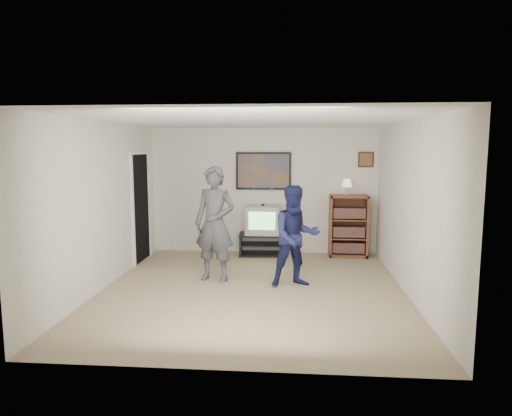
# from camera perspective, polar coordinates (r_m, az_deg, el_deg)

# --- Properties ---
(room_shell) EXTENTS (4.51, 5.00, 2.51)m
(room_shell) POSITION_cam_1_polar(r_m,az_deg,el_deg) (7.01, -0.20, 0.48)
(room_shell) COLOR #7B6A4E
(room_shell) RESTS_ON ground
(media_stand) EXTENTS (0.89, 0.53, 0.43)m
(media_stand) POSITION_cam_1_polar(r_m,az_deg,el_deg) (9.03, 0.66, -4.55)
(media_stand) COLOR black
(media_stand) RESTS_ON room_shell
(crt_television) EXTENTS (0.66, 0.56, 0.55)m
(crt_television) POSITION_cam_1_polar(r_m,az_deg,el_deg) (8.94, 0.86, -1.47)
(crt_television) COLOR #9A9B96
(crt_television) RESTS_ON media_stand
(bookshelf) EXTENTS (0.73, 0.42, 1.20)m
(bookshelf) POSITION_cam_1_polar(r_m,az_deg,el_deg) (9.05, 11.45, -2.20)
(bookshelf) COLOR #512A18
(bookshelf) RESTS_ON room_shell
(table_lamp) EXTENTS (0.20, 0.20, 0.32)m
(table_lamp) POSITION_cam_1_polar(r_m,az_deg,el_deg) (8.92, 11.31, 2.56)
(table_lamp) COLOR beige
(table_lamp) RESTS_ON bookshelf
(person_tall) EXTENTS (0.76, 0.60, 1.83)m
(person_tall) POSITION_cam_1_polar(r_m,az_deg,el_deg) (7.24, -5.18, -1.99)
(person_tall) COLOR #404043
(person_tall) RESTS_ON room_shell
(person_short) EXTENTS (0.89, 0.77, 1.55)m
(person_short) POSITION_cam_1_polar(r_m,az_deg,el_deg) (6.97, 4.97, -3.53)
(person_short) COLOR #191C44
(person_short) RESTS_ON room_shell
(controller_left) EXTENTS (0.06, 0.13, 0.04)m
(controller_left) POSITION_cam_1_polar(r_m,az_deg,el_deg) (7.42, -5.33, 0.06)
(controller_left) COLOR white
(controller_left) RESTS_ON person_tall
(controller_right) EXTENTS (0.08, 0.12, 0.03)m
(controller_right) POSITION_cam_1_polar(r_m,az_deg,el_deg) (7.18, 4.74, -1.73)
(controller_right) COLOR white
(controller_right) RESTS_ON person_short
(poster) EXTENTS (1.10, 0.03, 0.75)m
(poster) POSITION_cam_1_polar(r_m,az_deg,el_deg) (9.09, 0.94, 4.65)
(poster) COLOR black
(poster) RESTS_ON room_shell
(air_vent) EXTENTS (0.28, 0.02, 0.14)m
(air_vent) POSITION_cam_1_polar(r_m,az_deg,el_deg) (9.13, -2.52, 6.54)
(air_vent) COLOR white
(air_vent) RESTS_ON room_shell
(small_picture) EXTENTS (0.30, 0.03, 0.30)m
(small_picture) POSITION_cam_1_polar(r_m,az_deg,el_deg) (9.17, 13.58, 5.90)
(small_picture) COLOR black
(small_picture) RESTS_ON room_shell
(doorway) EXTENTS (0.03, 0.85, 2.00)m
(doorway) POSITION_cam_1_polar(r_m,az_deg,el_deg) (8.73, -14.27, 0.00)
(doorway) COLOR black
(doorway) RESTS_ON room_shell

